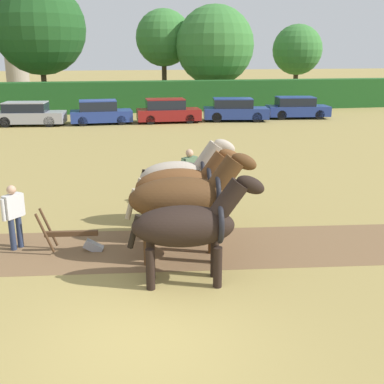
{
  "coord_description": "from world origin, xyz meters",
  "views": [
    {
      "loc": [
        -0.56,
        -7.05,
        4.56
      ],
      "look_at": [
        1.71,
        4.56,
        1.1
      ],
      "focal_mm": 45.0,
      "sensor_mm": 36.0,
      "label": 1
    }
  ],
  "objects": [
    {
      "name": "tree_right",
      "position": [
        9.7,
        35.1,
        5.08
      ],
      "size": [
        6.76,
        6.76,
        8.47
      ],
      "color": "#423323",
      "rests_on": "ground"
    },
    {
      "name": "tree_far_right",
      "position": [
        18.06,
        36.88,
        4.71
      ],
      "size": [
        4.6,
        4.6,
        7.03
      ],
      "color": "#423323",
      "rests_on": "ground"
    },
    {
      "name": "farmer_at_plow",
      "position": [
        -2.63,
        4.31,
        0.9
      ],
      "size": [
        0.47,
        0.5,
        1.58
      ],
      "rotation": [
        0.0,
        0.0,
        -0.75
      ],
      "color": "#28334C",
      "rests_on": "ground"
    },
    {
      "name": "farmer_beside_team",
      "position": [
        2.12,
        7.0,
        1.01
      ],
      "size": [
        0.58,
        0.45,
        1.72
      ],
      "rotation": [
        0.0,
        0.0,
        -0.96
      ],
      "color": "#28334C",
      "rests_on": "ground"
    },
    {
      "name": "parked_car_center",
      "position": [
        -0.37,
        25.09,
        0.73
      ],
      "size": [
        3.98,
        1.89,
        1.54
      ],
      "rotation": [
        0.0,
        0.0,
        0.03
      ],
      "color": "navy",
      "rests_on": "ground"
    },
    {
      "name": "parked_car_center_right",
      "position": [
        4.04,
        24.86,
        0.75
      ],
      "size": [
        4.21,
        1.8,
        1.57
      ],
      "rotation": [
        0.0,
        0.0,
        -0.02
      ],
      "color": "maroon",
      "rests_on": "ground"
    },
    {
      "name": "draft_horse_trail_right",
      "position": [
        1.55,
        5.32,
        1.3
      ],
      "size": [
        2.72,
        1.2,
        2.41
      ],
      "rotation": [
        0.0,
        0.0,
        -0.12
      ],
      "color": "#B2A38E",
      "rests_on": "ground"
    },
    {
      "name": "plow",
      "position": [
        -1.2,
        3.86,
        0.31
      ],
      "size": [
        1.53,
        0.51,
        1.13
      ],
      "rotation": [
        0.0,
        0.0,
        -0.12
      ],
      "color": "#4C331E",
      "rests_on": "ground"
    },
    {
      "name": "tree_center",
      "position": [
        -4.76,
        35.29,
        6.35
      ],
      "size": [
        7.36,
        7.36,
        10.04
      ],
      "color": "#423323",
      "rests_on": "ground"
    },
    {
      "name": "hedgerow",
      "position": [
        0.0,
        31.26,
        1.18
      ],
      "size": [
        59.5,
        1.77,
        2.35
      ],
      "primitive_type": "cube",
      "color": "#1E511E",
      "rests_on": "ground"
    },
    {
      "name": "parked_car_far_right",
      "position": [
        13.33,
        25.19,
        0.73
      ],
      "size": [
        4.5,
        2.28,
        1.51
      ],
      "rotation": [
        0.0,
        0.0,
        -0.12
      ],
      "color": "navy",
      "rests_on": "ground"
    },
    {
      "name": "draft_horse_lead_right",
      "position": [
        1.26,
        2.95,
        1.44
      ],
      "size": [
        2.98,
        1.29,
        2.52
      ],
      "rotation": [
        0.0,
        0.0,
        -0.12
      ],
      "color": "#513319",
      "rests_on": "ground"
    },
    {
      "name": "parked_car_center_left",
      "position": [
        -4.87,
        25.22,
        0.72
      ],
      "size": [
        4.55,
        2.28,
        1.49
      ],
      "rotation": [
        0.0,
        0.0,
        -0.12
      ],
      "color": "#9E9EA8",
      "rests_on": "ground"
    },
    {
      "name": "draft_horse_trail_left",
      "position": [
        1.4,
        4.13,
        1.36
      ],
      "size": [
        2.76,
        1.23,
        2.38
      ],
      "rotation": [
        0.0,
        0.0,
        -0.12
      ],
      "color": "brown",
      "rests_on": "ground"
    },
    {
      "name": "draft_horse_lead_left",
      "position": [
        1.12,
        1.77,
        1.24
      ],
      "size": [
        2.79,
        1.13,
        2.33
      ],
      "rotation": [
        0.0,
        0.0,
        -0.12
      ],
      "color": "black",
      "rests_on": "ground"
    },
    {
      "name": "tree_center_right",
      "position": [
        5.63,
        37.66,
        5.72
      ],
      "size": [
        5.0,
        5.0,
        8.25
      ],
      "color": "#423323",
      "rests_on": "ground"
    },
    {
      "name": "parked_car_right",
      "position": [
        8.65,
        24.77,
        0.74
      ],
      "size": [
        4.6,
        2.55,
        1.53
      ],
      "rotation": [
        0.0,
        0.0,
        -0.18
      ],
      "color": "navy",
      "rests_on": "ground"
    },
    {
      "name": "ground_plane",
      "position": [
        0.0,
        0.0,
        0.0
      ],
      "size": [
        240.0,
        240.0,
        0.0
      ],
      "primitive_type": "plane",
      "color": "#998447"
    }
  ]
}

